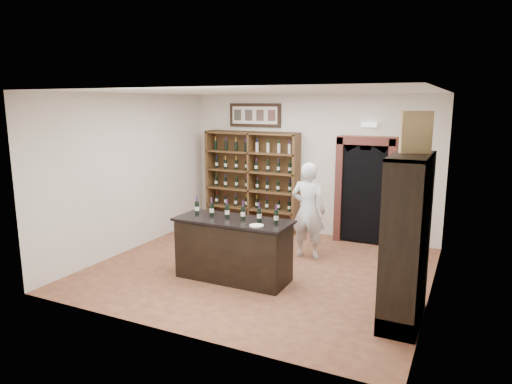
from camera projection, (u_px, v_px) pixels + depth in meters
floor at (260, 269)px, 7.90m from camera, size 5.50×5.50×0.00m
ceiling at (261, 92)px, 7.32m from camera, size 5.50×5.50×0.00m
wall_back at (310, 165)px, 9.82m from camera, size 5.50×0.04×3.00m
wall_left at (132, 173)px, 8.78m from camera, size 0.04×5.00×3.00m
wall_right at (436, 198)px, 6.44m from camera, size 0.04×5.00×3.00m
wine_shelf at (252, 180)px, 10.31m from camera, size 2.20×0.38×2.20m
framed_picture at (255, 115)px, 10.15m from camera, size 1.25×0.04×0.52m
arched_doorway at (365, 188)px, 9.21m from camera, size 1.17×0.35×2.17m
emergency_light at (369, 124)px, 9.05m from camera, size 0.30×0.10×0.10m
tasting_counter at (233, 250)px, 7.36m from camera, size 1.88×0.78×1.00m
counter_bottle_0 at (197, 207)px, 7.60m from camera, size 0.07×0.07×0.30m
counter_bottle_1 at (212, 209)px, 7.48m from camera, size 0.07×0.07×0.30m
counter_bottle_2 at (227, 211)px, 7.36m from camera, size 0.07×0.07×0.30m
counter_bottle_3 at (243, 213)px, 7.24m from camera, size 0.07×0.07×0.30m
counter_bottle_4 at (259, 215)px, 7.11m from camera, size 0.07×0.07×0.30m
counter_bottle_5 at (276, 217)px, 6.99m from camera, size 0.07×0.07×0.30m
side_cabinet at (408, 266)px, 5.89m from camera, size 0.48×1.20×2.20m
shopkeeper at (308, 210)px, 8.32m from camera, size 0.66×0.44×1.78m
plate at (257, 226)px, 6.86m from camera, size 0.21×0.21×0.02m
wine_crate at (416, 132)px, 5.72m from camera, size 0.40×0.27×0.53m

